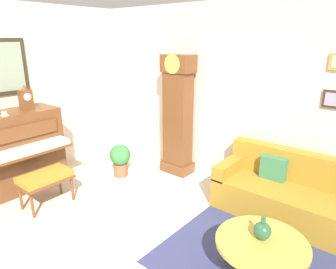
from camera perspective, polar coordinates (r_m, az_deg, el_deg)
The scene contains 12 objects.
ground_plane at distance 3.74m, azimuth -10.64°, elevation -21.00°, with size 6.40×6.00×0.10m, color beige.
wall_back at distance 4.86m, azimuth 10.70°, elevation 7.16°, with size 5.30×0.13×2.80m.
area_rug at distance 3.55m, azimuth 16.95°, elevation -22.89°, with size 2.10×1.50×0.01m, color navy.
piano at distance 5.16m, azimuth -27.31°, elevation -2.97°, with size 0.87×1.44×1.23m.
piano_bench at distance 4.58m, azimuth -22.11°, elevation -7.69°, with size 0.42×0.70×0.48m.
grandfather_clock at distance 5.11m, azimuth 1.84°, elevation 2.95°, with size 0.52×0.34×2.03m.
couch at distance 4.34m, azimuth 22.13°, elevation -10.48°, with size 1.90×0.80×0.84m.
coffee_table at distance 3.20m, azimuth 17.23°, elevation -19.09°, with size 0.88×0.88×0.43m.
mantel_clock at distance 5.09m, azimuth -25.22°, elevation 6.19°, with size 0.13×0.18×0.38m.
teacup at distance 4.83m, azimuth -28.41°, elevation 3.40°, with size 0.12×0.12×0.06m.
green_jug at distance 3.17m, azimuth 17.33°, elevation -16.86°, with size 0.17×0.17×0.24m.
potted_plant at distance 5.22m, azimuth -8.99°, elevation -4.38°, with size 0.36×0.36×0.56m.
Camera 1 is at (2.32, -1.79, 2.27)m, focal length 32.37 mm.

